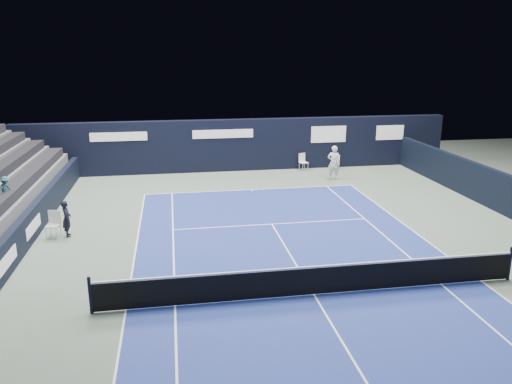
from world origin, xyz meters
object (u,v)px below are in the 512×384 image
(line_judge_chair, at_px, (54,222))
(tennis_player, at_px, (334,163))
(tennis_net, at_px, (315,279))
(folding_chair_back_a, at_px, (302,159))
(folding_chair_back_b, at_px, (336,161))

(line_judge_chair, relative_size, tennis_player, 0.55)
(line_judge_chair, xyz_separation_m, tennis_player, (13.63, 6.96, 0.36))
(tennis_net, bearing_deg, tennis_player, 69.65)
(folding_chair_back_a, relative_size, tennis_net, 0.08)
(folding_chair_back_a, relative_size, folding_chair_back_b, 1.15)
(line_judge_chair, bearing_deg, folding_chair_back_b, 45.02)
(tennis_net, bearing_deg, folding_chair_back_a, 76.51)
(tennis_net, bearing_deg, folding_chair_back_b, 69.36)
(folding_chair_back_a, distance_m, folding_chair_back_b, 2.10)
(line_judge_chair, relative_size, tennis_net, 0.08)
(tennis_net, relative_size, tennis_player, 6.67)
(folding_chair_back_b, relative_size, line_judge_chair, 0.84)
(folding_chair_back_a, height_order, folding_chair_back_b, folding_chair_back_a)
(folding_chair_back_b, distance_m, line_judge_chair, 17.27)
(folding_chair_back_a, relative_size, tennis_player, 0.53)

